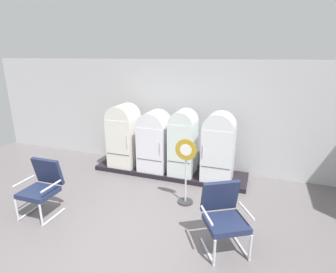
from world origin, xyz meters
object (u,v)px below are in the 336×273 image
at_px(refrigerator_2, 183,141).
at_px(armchair_left, 42,185).
at_px(refrigerator_1, 154,139).
at_px(refrigerator_3, 218,145).
at_px(armchair_right, 224,213).
at_px(refrigerator_0, 124,134).
at_px(sign_stand, 186,174).

xyz_separation_m(refrigerator_2, armchair_left, (-2.05, -2.39, -0.38)).
xyz_separation_m(refrigerator_1, refrigerator_3, (1.62, -0.05, 0.05)).
distance_m(armchair_left, armchair_right, 3.38).
xyz_separation_m(armchair_left, armchair_right, (3.37, 0.19, 0.00)).
bearing_deg(refrigerator_0, armchair_right, -37.25).
relative_size(refrigerator_2, refrigerator_3, 1.00).
bearing_deg(refrigerator_1, refrigerator_3, -1.68).
height_order(refrigerator_2, armchair_left, refrigerator_2).
xyz_separation_m(refrigerator_1, sign_stand, (1.16, -1.17, -0.25)).
xyz_separation_m(refrigerator_0, refrigerator_3, (2.48, -0.06, -0.01)).
bearing_deg(refrigerator_3, refrigerator_1, 178.32).
distance_m(refrigerator_1, refrigerator_2, 0.76).
xyz_separation_m(refrigerator_2, sign_stand, (0.40, -1.14, -0.31)).
height_order(refrigerator_0, armchair_left, refrigerator_0).
height_order(refrigerator_3, armchair_right, refrigerator_3).
relative_size(armchair_left, armchair_right, 1.00).
distance_m(refrigerator_0, armchair_right, 3.71).
height_order(refrigerator_2, armchair_right, refrigerator_2).
distance_m(refrigerator_1, armchair_right, 3.06).
relative_size(refrigerator_3, armchair_right, 1.52).
xyz_separation_m(refrigerator_0, sign_stand, (2.02, -1.18, -0.32)).
relative_size(refrigerator_0, refrigerator_1, 1.07).
height_order(refrigerator_1, armchair_right, refrigerator_1).
xyz_separation_m(refrigerator_1, refrigerator_2, (0.76, -0.02, 0.05)).
xyz_separation_m(refrigerator_2, armchair_right, (1.32, -2.20, -0.38)).
relative_size(refrigerator_2, sign_stand, 1.16).
bearing_deg(sign_stand, refrigerator_1, 134.83).
height_order(refrigerator_0, refrigerator_3, refrigerator_0).
bearing_deg(sign_stand, armchair_left, -153.03).
height_order(armchair_left, armchair_right, same).
height_order(refrigerator_3, armchair_left, refrigerator_3).
bearing_deg(refrigerator_1, refrigerator_0, 179.43).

